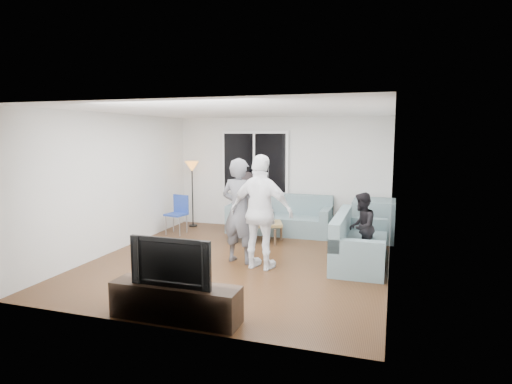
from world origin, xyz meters
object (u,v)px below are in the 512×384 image
(player_left, at_px, (239,211))
(sofa_right_section, at_px, (361,239))
(spectator_back, at_px, (246,201))
(spectator_right, at_px, (361,227))
(sofa_back_section, at_px, (279,214))
(television, at_px, (174,260))
(side_chair, at_px, (176,215))
(tv_console, at_px, (176,302))
(player_right, at_px, (261,212))
(coffee_table, at_px, (255,232))
(floor_lamp, at_px, (192,194))

(player_left, bearing_deg, sofa_right_section, -153.21)
(spectator_back, bearing_deg, spectator_right, -29.69)
(sofa_back_section, distance_m, television, 4.78)
(side_chair, bearing_deg, spectator_right, -1.02)
(tv_console, bearing_deg, spectator_back, 98.98)
(sofa_back_section, bearing_deg, player_right, -81.84)
(sofa_right_section, xyz_separation_m, spectator_right, (0.00, 0.12, 0.18))
(sofa_right_section, relative_size, spectator_back, 1.47)
(side_chair, relative_size, spectator_right, 0.71)
(sofa_back_section, xyz_separation_m, sofa_right_section, (1.91, -1.75, 0.00))
(side_chair, height_order, spectator_right, spectator_right)
(sofa_back_section, height_order, spectator_back, spectator_back)
(sofa_right_section, bearing_deg, tv_console, 147.26)
(sofa_back_section, height_order, player_left, player_left)
(sofa_back_section, relative_size, spectator_right, 1.90)
(side_chair, xyz_separation_m, tv_console, (2.13, -3.98, -0.21))
(coffee_table, height_order, player_right, player_right)
(sofa_right_section, relative_size, spectator_right, 1.65)
(player_right, bearing_deg, tv_console, 89.05)
(sofa_back_section, relative_size, television, 2.24)
(side_chair, distance_m, player_left, 2.63)
(tv_console, height_order, television, television)
(coffee_table, distance_m, spectator_back, 1.15)
(sofa_back_section, relative_size, player_left, 1.27)
(sofa_back_section, xyz_separation_m, coffee_table, (-0.29, -0.88, -0.22))
(coffee_table, distance_m, floor_lamp, 2.17)
(side_chair, xyz_separation_m, player_left, (2.06, -1.56, 0.48))
(side_chair, distance_m, floor_lamp, 0.90)
(coffee_table, height_order, spectator_back, spectator_back)
(coffee_table, xyz_separation_m, side_chair, (-1.88, 0.10, 0.23))
(coffee_table, relative_size, television, 1.07)
(spectator_right, bearing_deg, player_right, -51.52)
(sofa_back_section, distance_m, tv_console, 4.77)
(side_chair, bearing_deg, player_left, -26.39)
(player_right, height_order, spectator_right, player_right)
(spectator_right, bearing_deg, side_chair, -94.80)
(sofa_back_section, relative_size, player_right, 1.21)
(sofa_right_section, xyz_separation_m, player_right, (-1.54, -0.82, 0.52))
(player_left, relative_size, player_right, 0.96)
(sofa_right_section, bearing_deg, floor_lamp, 66.21)
(floor_lamp, distance_m, spectator_back, 1.37)
(side_chair, bearing_deg, spectator_back, 41.42)
(player_left, bearing_deg, coffee_table, -72.32)
(coffee_table, xyz_separation_m, player_right, (0.66, -1.69, 0.75))
(floor_lamp, bearing_deg, player_right, -45.96)
(floor_lamp, relative_size, television, 1.52)
(side_chair, distance_m, tv_console, 4.52)
(television, bearing_deg, floor_lamp, 113.83)
(sofa_back_section, distance_m, side_chair, 2.30)
(sofa_right_section, xyz_separation_m, floor_lamp, (-4.07, 1.79, 0.36))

